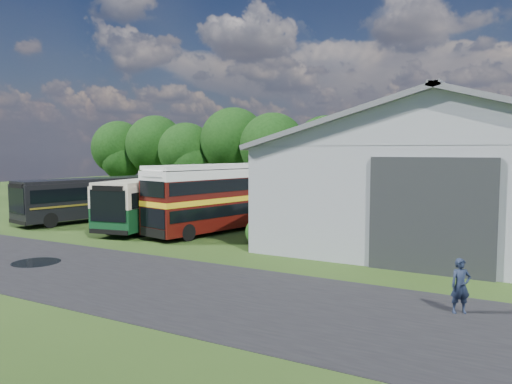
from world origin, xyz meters
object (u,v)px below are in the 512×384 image
Objects in this scene: bus_green_single at (160,200)px; visitor_a at (461,286)px; bus_maroon_double at (216,198)px; bus_dark_single at (94,198)px; storage_shed at (468,168)px.

visitor_a is (20.96, -9.92, -0.90)m from bus_green_single.
bus_maroon_double is 5.87× the size of visitor_a.
bus_green_single is 4.95m from bus_maroon_double.
bus_dark_single is 28.84m from visitor_a.
storage_shed is at bearing 39.02° from bus_maroon_double.
bus_green_single is 6.99× the size of visitor_a.
storage_shed is 2.36× the size of bus_maroon_double.
bus_maroon_double is (-14.17, -7.32, -1.98)m from storage_shed.
bus_maroon_double reaches higher than bus_green_single.
visitor_a is (27.18, -9.61, -0.81)m from bus_dark_single.
bus_maroon_double is (4.92, -0.29, 0.40)m from bus_green_single.
bus_dark_single is 6.64× the size of visitor_a.
bus_maroon_double is at bearing 116.39° from visitor_a.
bus_maroon_double is at bearing -13.89° from bus_green_single.
bus_maroon_double reaches higher than bus_dark_single.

